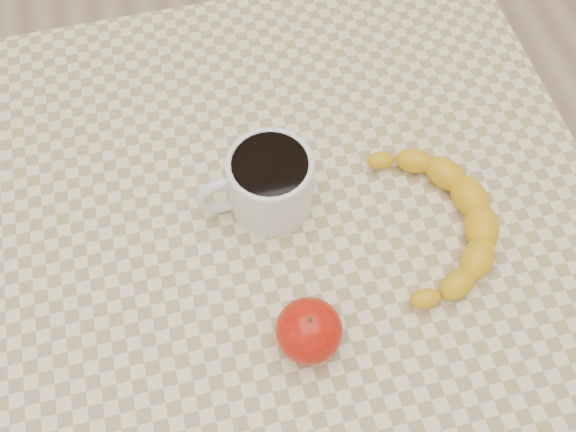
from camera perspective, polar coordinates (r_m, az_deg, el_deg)
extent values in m
plane|color=tan|center=(1.50, 0.00, -14.27)|extent=(3.00, 3.00, 0.00)
cube|color=beige|center=(0.81, 0.00, -1.36)|extent=(0.80, 0.80, 0.04)
cube|color=#9A7B4E|center=(0.85, 0.00, -2.89)|extent=(0.74, 0.74, 0.06)
cylinder|color=#9A7B4E|center=(1.33, -18.58, 1.12)|extent=(0.05, 0.05, 0.71)
cylinder|color=#9A7B4E|center=(1.38, 10.81, 7.24)|extent=(0.05, 0.05, 0.71)
cylinder|color=silver|center=(0.77, -1.55, 2.93)|extent=(0.11, 0.11, 0.08)
cylinder|color=black|center=(0.74, -1.62, 4.49)|extent=(0.09, 0.09, 0.01)
torus|color=silver|center=(0.73, -1.63, 4.65)|extent=(0.10, 0.10, 0.01)
torus|color=silver|center=(0.77, -5.81, 1.82)|extent=(0.07, 0.02, 0.07)
cylinder|color=orange|center=(0.77, -2.23, 3.07)|extent=(0.07, 0.07, 0.08)
torus|color=silver|center=(0.74, -2.33, 4.72)|extent=(0.07, 0.07, 0.01)
ellipsoid|color=#A00A05|center=(0.70, 1.88, -10.14)|extent=(0.10, 0.10, 0.07)
cylinder|color=#382311|center=(0.67, 1.95, -9.37)|extent=(0.01, 0.01, 0.01)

